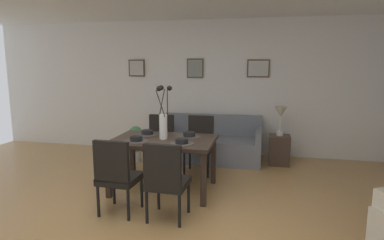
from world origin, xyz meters
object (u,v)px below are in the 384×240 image
(centerpiece_vase, at_px, (163,119))
(side_table, at_px, (279,150))
(table_lamp, at_px, (281,115))
(dining_table, at_px, (164,145))
(dining_chair_far_left, at_px, (166,178))
(dining_chair_far_right, at_px, (200,141))
(bowl_far_right, at_px, (189,134))
(framed_picture_right, at_px, (258,68))
(sofa, at_px, (210,145))
(framed_picture_left, at_px, (137,68))
(dining_chair_near_right, at_px, (160,140))
(bowl_far_left, at_px, (182,141))
(bowl_near_left, at_px, (136,138))
(bowl_near_right, at_px, (147,132))
(potted_plant, at_px, (134,142))
(framed_picture_center, at_px, (195,68))
(dining_chair_near_left, at_px, (117,173))

(centerpiece_vase, relative_size, side_table, 1.41)
(table_lamp, bearing_deg, dining_table, -135.43)
(dining_chair_far_left, bearing_deg, dining_chair_far_right, 88.98)
(bowl_far_right, height_order, framed_picture_right, framed_picture_right)
(dining_chair_far_left, height_order, side_table, dining_chair_far_left)
(centerpiece_vase, distance_m, sofa, 1.84)
(dining_table, distance_m, framed_picture_left, 2.65)
(dining_chair_far_right, bearing_deg, dining_chair_near_right, -177.15)
(centerpiece_vase, height_order, bowl_far_left, centerpiece_vase)
(dining_chair_near_right, relative_size, sofa, 0.49)
(dining_chair_far_left, xyz_separation_m, bowl_near_left, (-0.62, 0.68, 0.27))
(bowl_near_right, distance_m, potted_plant, 1.21)
(dining_chair_far_left, height_order, bowl_near_right, dining_chair_far_left)
(bowl_far_right, xyz_separation_m, framed_picture_center, (-0.32, 1.91, 0.89))
(dining_chair_far_right, distance_m, sofa, 0.78)
(dining_chair_near_right, bearing_deg, bowl_far_left, -58.96)
(dining_chair_near_right, distance_m, dining_chair_far_left, 1.87)
(framed_picture_left, height_order, framed_picture_right, framed_picture_left)
(dining_chair_near_right, height_order, dining_chair_far_right, same)
(centerpiece_vase, xyz_separation_m, potted_plant, (-0.92, 1.17, -0.65))
(dining_chair_far_left, distance_m, bowl_far_right, 1.14)
(centerpiece_vase, relative_size, sofa, 0.39)
(dining_chair_near_left, xyz_separation_m, bowl_far_left, (0.62, 0.65, 0.27))
(dining_table, bearing_deg, potted_plant, 128.09)
(bowl_near_right, xyz_separation_m, framed_picture_right, (1.53, 1.91, 0.89))
(bowl_far_right, relative_size, framed_picture_left, 0.50)
(dining_chair_near_left, relative_size, framed_picture_left, 2.72)
(centerpiece_vase, xyz_separation_m, framed_picture_left, (-1.21, 2.12, 0.65))
(bowl_near_left, distance_m, bowl_near_right, 0.43)
(dining_chair_near_right, relative_size, potted_plant, 1.37)
(dining_chair_far_right, bearing_deg, sofa, 86.03)
(dining_chair_near_right, bearing_deg, dining_table, -68.90)
(bowl_far_right, bearing_deg, centerpiece_vase, -146.00)
(centerpiece_vase, bearing_deg, dining_chair_near_right, 111.18)
(dining_chair_far_left, xyz_separation_m, potted_plant, (-1.22, 2.07, -0.14))
(centerpiece_vase, distance_m, framed_picture_left, 2.53)
(dining_table, bearing_deg, bowl_far_right, 34.09)
(side_table, distance_m, table_lamp, 0.63)
(dining_chair_near_left, bearing_deg, centerpiece_vase, 70.66)
(dining_table, distance_m, potted_plant, 1.52)
(dining_chair_far_left, relative_size, bowl_near_right, 5.41)
(bowl_near_left, bearing_deg, framed_picture_right, 56.83)
(bowl_far_right, height_order, table_lamp, table_lamp)
(dining_chair_far_right, distance_m, side_table, 1.50)
(dining_table, bearing_deg, dining_chair_near_left, -109.31)
(dining_chair_near_right, distance_m, table_lamp, 2.13)
(dining_chair_near_right, relative_size, side_table, 1.77)
(centerpiece_vase, relative_size, framed_picture_center, 1.96)
(framed_picture_left, relative_size, framed_picture_right, 0.81)
(bowl_near_left, xyz_separation_m, framed_picture_right, (1.53, 2.33, 0.89))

